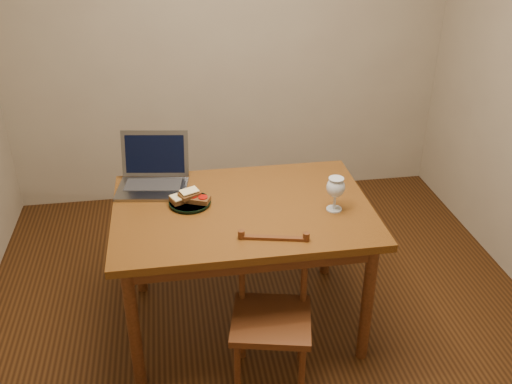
{
  "coord_description": "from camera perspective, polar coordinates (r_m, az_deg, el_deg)",
  "views": [
    {
      "loc": [
        -0.43,
        -2.41,
        2.19
      ],
      "look_at": [
        -0.03,
        0.1,
        0.8
      ],
      "focal_mm": 40.0,
      "sensor_mm": 36.0,
      "label": 1
    }
  ],
  "objects": [
    {
      "name": "plate",
      "position": [
        2.92,
        -6.61,
        -1.08
      ],
      "size": [
        0.22,
        0.22,
        0.02
      ],
      "primitive_type": "cylinder",
      "color": "black",
      "rests_on": "table"
    },
    {
      "name": "floor",
      "position": [
        3.29,
        0.83,
        -13.23
      ],
      "size": [
        3.2,
        3.2,
        0.02
      ],
      "primitive_type": "cube",
      "color": "black",
      "rests_on": "ground"
    },
    {
      "name": "sandwich_cheese",
      "position": [
        2.91,
        -7.36,
        -0.56
      ],
      "size": [
        0.14,
        0.11,
        0.04
      ],
      "primitive_type": null,
      "rotation": [
        0.0,
        0.0,
        0.4
      ],
      "color": "#381E0C",
      "rests_on": "plate"
    },
    {
      "name": "laptop",
      "position": [
        3.12,
        -10.2,
        1.97
      ],
      "size": [
        0.41,
        0.38,
        0.26
      ],
      "rotation": [
        0.0,
        0.0,
        -0.15
      ],
      "color": "slate",
      "rests_on": "table"
    },
    {
      "name": "sandwich_tomato",
      "position": [
        2.9,
        -5.82,
        -0.65
      ],
      "size": [
        0.14,
        0.11,
        0.04
      ],
      "primitive_type": null,
      "rotation": [
        0.0,
        0.0,
        -0.4
      ],
      "color": "#381E0C",
      "rests_on": "plate"
    },
    {
      "name": "back_wall",
      "position": [
        4.14,
        -2.97,
        16.28
      ],
      "size": [
        3.2,
        0.02,
        2.6
      ],
      "primitive_type": "cube",
      "color": "gray",
      "rests_on": "floor"
    },
    {
      "name": "table",
      "position": [
        2.93,
        -1.34,
        -2.96
      ],
      "size": [
        1.3,
        0.9,
        0.74
      ],
      "color": "#45240B",
      "rests_on": "floor"
    },
    {
      "name": "milk_glass",
      "position": [
        2.84,
        7.92,
        -0.19
      ],
      "size": [
        0.09,
        0.09,
        0.18
      ],
      "primitive_type": null,
      "color": "white",
      "rests_on": "table"
    },
    {
      "name": "chair",
      "position": [
        2.72,
        1.57,
        -11.63
      ],
      "size": [
        0.44,
        0.42,
        0.4
      ],
      "rotation": [
        0.0,
        0.0,
        -0.22
      ],
      "color": "#3B1F0C",
      "rests_on": "floor"
    },
    {
      "name": "front_wall",
      "position": [
        1.27,
        14.21,
        -16.9
      ],
      "size": [
        3.2,
        0.02,
        2.6
      ],
      "primitive_type": "cube",
      "color": "gray",
      "rests_on": "floor"
    },
    {
      "name": "sandwich_top",
      "position": [
        2.9,
        -6.67,
        -0.17
      ],
      "size": [
        0.12,
        0.11,
        0.03
      ],
      "primitive_type": null,
      "rotation": [
        0.0,
        0.0,
        0.51
      ],
      "color": "#381E0C",
      "rests_on": "plate"
    }
  ]
}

